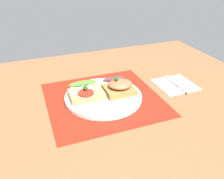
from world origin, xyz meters
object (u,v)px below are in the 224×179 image
sandwich_egg_tomato (86,92)px  fork (175,83)px  plate (103,97)px  napkin (176,85)px  sandwich_salmon (119,86)px

sandwich_egg_tomato → fork: bearing=-2.3°
plate → fork: bearing=-0.1°
sandwich_egg_tomato → napkin: (33.25, -1.52, -2.78)cm
sandwich_salmon → napkin: sandwich_salmon is taller
napkin → fork: bearing=118.3°
napkin → fork: (-0.11, 0.21, 0.46)cm
sandwich_egg_tomato → plate: bearing=-12.9°
sandwich_egg_tomato → sandwich_salmon: (11.17, -0.95, 0.41)cm
sandwich_egg_tomato → sandwich_salmon: sandwich_salmon is taller
plate → sandwich_salmon: 6.21cm
plate → fork: (27.62, -0.04, -0.15)cm
sandwich_salmon → fork: (21.97, -0.36, -2.73)cm
sandwich_salmon → fork: 22.15cm
fork → sandwich_salmon: bearing=179.1°
plate → fork: size_ratio=1.78×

